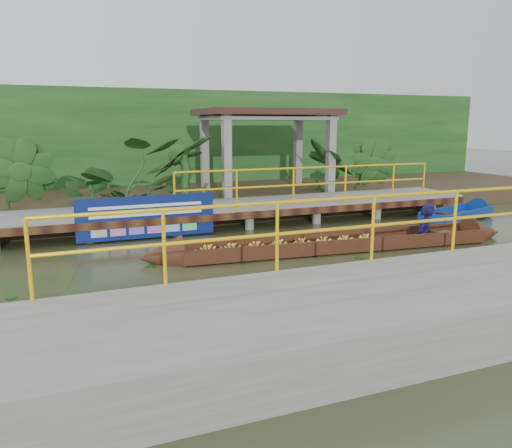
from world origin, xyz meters
name	(u,v)px	position (x,y,z in m)	size (l,w,h in m)	color
ground	(251,258)	(0.00, 0.00, 0.00)	(80.00, 80.00, 0.00)	#2E3319
land_strip	(172,198)	(0.00, 7.50, 0.23)	(30.00, 8.00, 0.45)	#352B1A
far_dock	(205,209)	(0.02, 3.43, 0.48)	(16.00, 2.06, 1.66)	slate
near_dock	(431,305)	(1.00, -4.20, 0.30)	(18.00, 2.40, 1.73)	slate
pavilion	(266,121)	(3.00, 6.30, 2.82)	(4.40, 3.00, 3.00)	slate
foliage_backdrop	(156,143)	(0.00, 10.00, 2.00)	(30.00, 0.80, 4.00)	#143F17
vendor_boat	(353,237)	(2.40, -0.07, 0.26)	(8.68, 1.63, 2.07)	#34150E
moored_blue_boat	(470,213)	(7.71, 1.88, 0.13)	(3.23, 1.74, 0.75)	navy
blue_banner	(147,217)	(-1.69, 2.48, 0.56)	(3.26, 0.04, 1.02)	navy
tropical_plants	(176,176)	(-0.33, 5.30, 1.20)	(14.20, 1.20, 1.50)	#143F17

